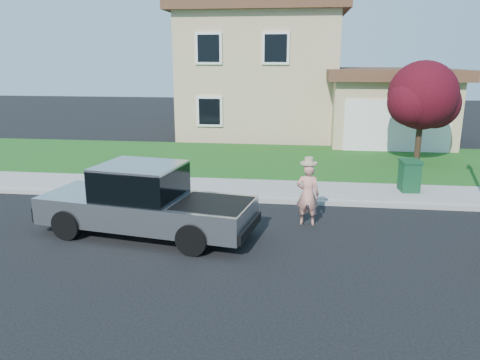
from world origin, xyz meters
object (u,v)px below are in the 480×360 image
trash_bin (409,175)px  woman (308,193)px  ornamental_tree (424,99)px  pickup_truck (145,202)px

trash_bin → woman: bearing=-140.4°
woman → trash_bin: (3.16, 3.05, -0.19)m
ornamental_tree → trash_bin: bearing=-106.4°
pickup_truck → trash_bin: bearing=40.7°
woman → pickup_truck: bearing=20.5°
woman → ornamental_tree: bearing=-117.6°
woman → ornamental_tree: size_ratio=0.44×
woman → trash_bin: size_ratio=1.81×
ornamental_tree → pickup_truck: bearing=-134.2°
woman → ornamental_tree: ornamental_tree is taller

